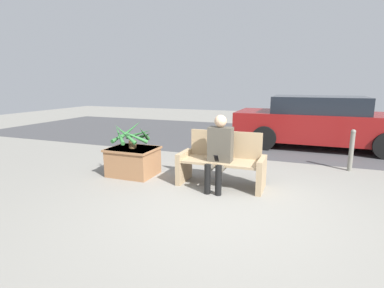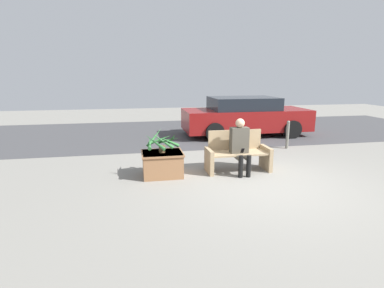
% 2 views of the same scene
% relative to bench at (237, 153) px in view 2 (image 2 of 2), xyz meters
% --- Properties ---
extents(ground_plane, '(30.00, 30.00, 0.00)m').
position_rel_bench_xyz_m(ground_plane, '(0.27, -0.97, -0.41)').
color(ground_plane, gray).
extents(road_surface, '(20.00, 6.00, 0.01)m').
position_rel_bench_xyz_m(road_surface, '(0.27, 5.01, -0.40)').
color(road_surface, '#424244').
rests_on(road_surface, ground_plane).
extents(bench, '(1.47, 0.59, 0.92)m').
position_rel_bench_xyz_m(bench, '(0.00, 0.00, 0.00)').
color(bench, tan).
rests_on(bench, ground_plane).
extents(person_seated, '(0.40, 0.57, 1.24)m').
position_rel_bench_xyz_m(person_seated, '(-0.00, -0.18, 0.27)').
color(person_seated, '#4C473D').
rests_on(person_seated, ground_plane).
extents(planter_box, '(0.90, 0.75, 0.53)m').
position_rel_bench_xyz_m(planter_box, '(-1.75, -0.06, -0.12)').
color(planter_box, '#936642').
rests_on(planter_box, ground_plane).
extents(potted_plant, '(0.79, 0.79, 0.51)m').
position_rel_bench_xyz_m(potted_plant, '(-1.76, -0.05, 0.37)').
color(potted_plant, brown).
rests_on(potted_plant, planter_box).
extents(parked_car, '(4.56, 1.98, 1.40)m').
position_rel_bench_xyz_m(parked_car, '(1.68, 4.00, 0.30)').
color(parked_car, maroon).
rests_on(parked_car, ground_plane).
extents(bollard_post, '(0.10, 0.10, 0.85)m').
position_rel_bench_xyz_m(bollard_post, '(2.21, 1.76, 0.04)').
color(bollard_post, slate).
rests_on(bollard_post, ground_plane).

